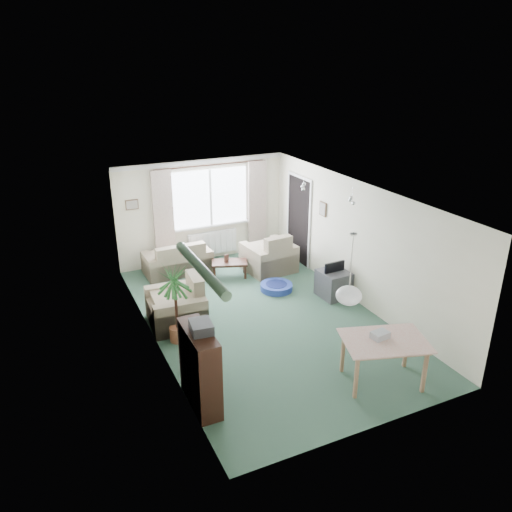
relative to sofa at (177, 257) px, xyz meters
name	(u,v)px	position (x,y,z in m)	size (l,w,h in m)	color
ground	(263,319)	(0.80, -2.75, -0.37)	(6.50, 6.50, 0.00)	#325443
window	(210,198)	(1.00, 0.48, 1.13)	(1.80, 0.03, 1.30)	white
curtain_rod	(210,165)	(1.00, 0.40, 1.90)	(2.60, 0.03, 0.03)	black
curtain_left	(163,214)	(-0.15, 0.38, 0.90)	(0.45, 0.08, 2.00)	beige
curtain_right	(257,202)	(2.15, 0.38, 0.90)	(0.45, 0.08, 2.00)	beige
radiator	(212,243)	(1.00, 0.44, 0.03)	(1.20, 0.10, 0.55)	white
doorway	(299,220)	(2.79, -0.55, 0.63)	(0.03, 0.95, 2.00)	black
pendant_lamp	(349,296)	(1.00, -5.05, 1.11)	(0.36, 0.36, 0.36)	white
tinsel_garland	(201,268)	(-1.12, -5.05, 1.91)	(1.60, 1.60, 0.12)	#196626
bauble_cluster_a	(303,184)	(2.10, -1.85, 1.85)	(0.20, 0.20, 0.20)	silver
bauble_cluster_b	(352,197)	(2.40, -3.05, 1.85)	(0.20, 0.20, 0.20)	silver
wall_picture_back	(132,205)	(-0.80, 0.48, 1.18)	(0.28, 0.03, 0.22)	brown
wall_picture_right	(323,209)	(2.78, -1.55, 1.18)	(0.03, 0.24, 0.30)	brown
sofa	(177,257)	(0.00, 0.00, 0.00)	(1.46, 0.77, 0.73)	beige
armchair_corner	(269,251)	(1.91, -0.77, 0.09)	(1.02, 0.96, 0.91)	#C4B094
armchair_left	(176,301)	(-0.70, -2.24, 0.08)	(1.01, 0.95, 0.90)	beige
coffee_table	(230,269)	(0.97, -0.71, -0.19)	(0.77, 0.43, 0.35)	black
photo_frame	(226,258)	(0.92, -0.66, 0.06)	(0.12, 0.02, 0.16)	#53332B
bookshelf	(200,368)	(-1.04, -4.57, 0.22)	(0.32, 0.95, 1.17)	black
hifi_box	(201,327)	(-1.00, -4.60, 0.87)	(0.28, 0.35, 0.14)	#37373C
houseplant	(176,304)	(-0.85, -2.82, 0.34)	(0.60, 0.60, 1.41)	#1B4F26
dining_table	(382,361)	(1.58, -5.23, -0.02)	(1.12, 0.74, 0.70)	tan
gift_box	(380,336)	(1.54, -5.15, 0.39)	(0.25, 0.18, 0.12)	#AEAFB9
tv_cube	(333,284)	(2.50, -2.51, -0.09)	(0.54, 0.60, 0.54)	#313136
pet_bed	(276,287)	(1.59, -1.77, -0.30)	(0.67, 0.67, 0.13)	#1F4292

